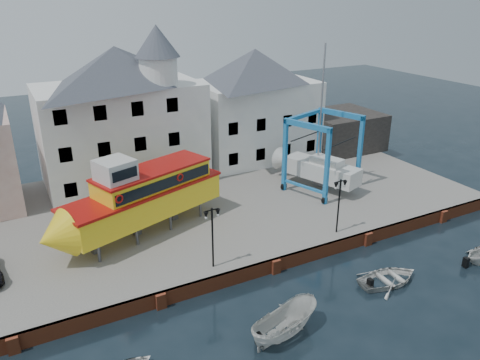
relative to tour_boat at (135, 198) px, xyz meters
name	(u,v)px	position (x,y,z in m)	size (l,w,h in m)	color
ground	(275,273)	(7.09, -7.66, -3.89)	(140.00, 140.00, 0.00)	black
hardstanding	(208,204)	(7.09, 3.34, -3.39)	(44.00, 22.00, 1.00)	#63615F
quay_wall	(275,265)	(7.09, -7.56, -3.39)	(44.00, 0.47, 1.00)	brown
building_white_main	(122,114)	(2.22, 10.73, 3.46)	(14.00, 8.30, 14.00)	silver
building_white_right	(255,105)	(16.09, 11.34, 2.71)	(12.00, 8.00, 11.20)	silver
shed_dark	(341,130)	(26.09, 9.34, -0.89)	(8.00, 7.00, 4.00)	black
lamp_post_left	(212,223)	(3.09, -6.46, 0.29)	(1.12, 0.32, 4.20)	black
lamp_post_right	(340,193)	(13.09, -6.46, 0.29)	(1.12, 0.32, 4.20)	black
tour_boat	(135,198)	(0.00, 0.00, 0.00)	(14.36, 7.87, 6.12)	#59595E
travel_lift	(315,164)	(16.85, 1.57, -0.77)	(7.07, 8.59, 12.62)	#206FAB
motorboat_a	(284,336)	(4.26, -13.14, -3.89)	(1.75, 4.66, 1.80)	silver
motorboat_b	(388,282)	(12.98, -12.04, -3.89)	(3.01, 4.22, 0.87)	silver
motorboat_c	(480,261)	(20.51, -13.14, -3.89)	(2.66, 3.08, 1.62)	silver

